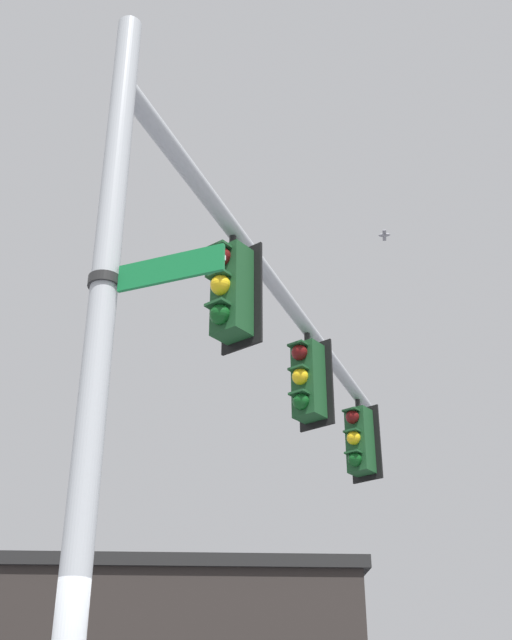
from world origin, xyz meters
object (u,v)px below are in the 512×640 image
(traffic_light_mid_inner, at_px, (308,380))
(bird_flying, at_px, (384,235))
(traffic_light_mid_outer, at_px, (359,440))
(street_name_sign, at_px, (140,275))
(traffic_light_nearest_pole, at_px, (231,291))

(traffic_light_mid_inner, bearing_deg, bird_flying, -79.91)
(traffic_light_mid_outer, bearing_deg, bird_flying, -93.23)
(traffic_light_mid_inner, xyz_separation_m, street_name_sign, (-1.73, 4.68, -1.20))
(traffic_light_nearest_pole, height_order, traffic_light_mid_inner, same)
(traffic_light_mid_inner, bearing_deg, traffic_light_mid_outer, -73.25)
(traffic_light_mid_inner, xyz_separation_m, bird_flying, (0.67, -3.77, 4.54))
(traffic_light_mid_outer, distance_m, bird_flying, 4.72)
(traffic_light_mid_inner, relative_size, street_name_sign, 1.22)
(traffic_light_nearest_pole, bearing_deg, traffic_light_mid_outer, -73.25)
(traffic_light_mid_outer, distance_m, street_name_sign, 7.66)
(traffic_light_nearest_pole, distance_m, traffic_light_mid_outer, 5.16)
(traffic_light_mid_inner, distance_m, bird_flying, 5.94)
(street_name_sign, bearing_deg, traffic_light_nearest_pole, -65.91)
(traffic_light_nearest_pole, relative_size, traffic_light_mid_inner, 1.00)
(traffic_light_nearest_pole, bearing_deg, bird_flying, -77.23)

